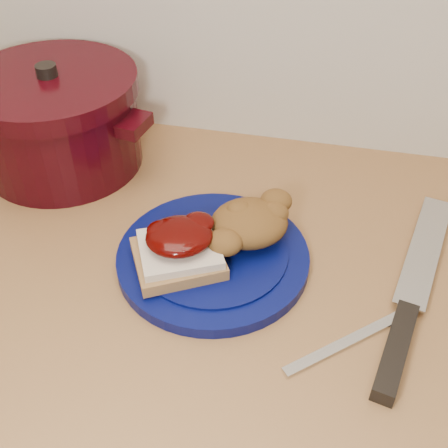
% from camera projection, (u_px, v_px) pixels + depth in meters
% --- Properties ---
extents(base_cabinet, '(4.00, 0.60, 0.86)m').
position_uv_depth(base_cabinet, '(205.00, 435.00, 1.04)').
color(base_cabinet, beige).
rests_on(base_cabinet, floor).
extents(plate, '(0.32, 0.32, 0.02)m').
position_uv_depth(plate, '(213.00, 258.00, 0.72)').
color(plate, '#040A45').
rests_on(plate, wood_countertop).
extents(sandwich, '(0.14, 0.13, 0.05)m').
position_uv_depth(sandwich, '(179.00, 248.00, 0.68)').
color(sandwich, olive).
rests_on(sandwich, plate).
extents(stuffing_mound, '(0.13, 0.12, 0.05)m').
position_uv_depth(stuffing_mound, '(249.00, 223.00, 0.71)').
color(stuffing_mound, brown).
rests_on(stuffing_mound, plate).
extents(chef_knife, '(0.11, 0.35, 0.02)m').
position_uv_depth(chef_knife, '(405.00, 319.00, 0.64)').
color(chef_knife, black).
rests_on(chef_knife, wood_countertop).
extents(butter_knife, '(0.13, 0.12, 0.00)m').
position_uv_depth(butter_knife, '(345.00, 342.00, 0.62)').
color(butter_knife, silver).
rests_on(butter_knife, wood_countertop).
extents(dutch_oven, '(0.31, 0.29, 0.16)m').
position_uv_depth(dutch_oven, '(57.00, 120.00, 0.84)').
color(dutch_oven, black).
rests_on(dutch_oven, wood_countertop).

